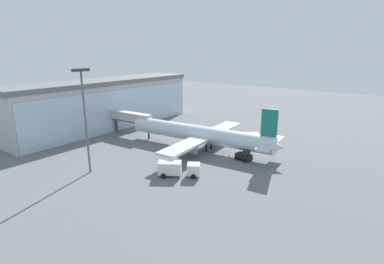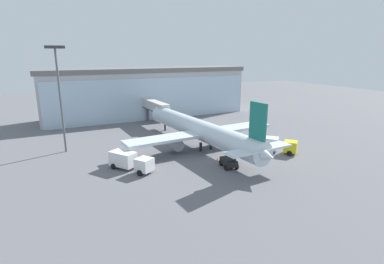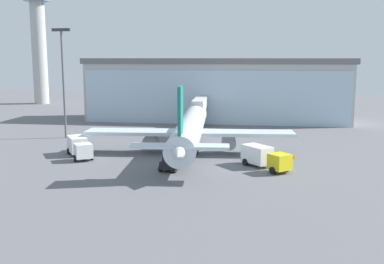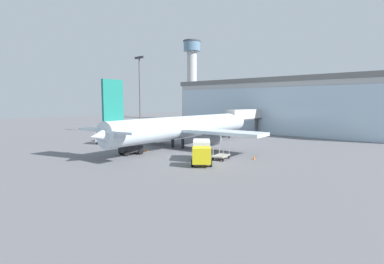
% 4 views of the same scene
% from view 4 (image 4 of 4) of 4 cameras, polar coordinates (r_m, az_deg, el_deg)
% --- Properties ---
extents(ground, '(240.00, 240.00, 0.00)m').
position_cam_4_polar(ground, '(47.63, -7.55, -3.66)').
color(ground, slate).
extents(terminal_building, '(57.56, 14.42, 13.60)m').
position_cam_4_polar(terminal_building, '(79.53, 16.11, 4.88)').
color(terminal_building, '#B1B1B1').
rests_on(terminal_building, ground).
extents(jet_bridge, '(3.22, 13.88, 5.99)m').
position_cam_4_polar(jet_bridge, '(70.11, 10.32, 3.13)').
color(jet_bridge, beige).
rests_on(jet_bridge, ground).
extents(control_tower, '(7.69, 7.69, 34.50)m').
position_cam_4_polar(control_tower, '(135.54, -0.02, 11.16)').
color(control_tower, '#B1B1B1').
rests_on(control_tower, ground).
extents(apron_light_mast, '(3.20, 0.40, 18.59)m').
position_cam_4_polar(apron_light_mast, '(74.49, -9.92, 8.23)').
color(apron_light_mast, '#59595E').
rests_on(apron_light_mast, ground).
extents(airplane, '(30.17, 38.61, 10.68)m').
position_cam_4_polar(airplane, '(51.87, -1.26, 0.94)').
color(airplane, silver).
rests_on(airplane, ground).
extents(catering_truck, '(5.99, 7.24, 2.65)m').
position_cam_4_polar(catering_truck, '(60.00, -15.37, -0.45)').
color(catering_truck, silver).
rests_on(catering_truck, ground).
extents(fuel_truck, '(6.51, 6.90, 2.65)m').
position_cam_4_polar(fuel_truck, '(38.81, 1.83, -3.59)').
color(fuel_truck, yellow).
rests_on(fuel_truck, ground).
extents(baggage_cart, '(2.32, 3.14, 1.50)m').
position_cam_4_polar(baggage_cart, '(40.76, 5.58, -4.53)').
color(baggage_cart, '#9E998C').
rests_on(baggage_cart, ground).
extents(pushback_tug, '(2.57, 3.43, 2.30)m').
position_cam_4_polar(pushback_tug, '(45.24, -11.73, -2.99)').
color(pushback_tug, black).
rests_on(pushback_tug, ground).
extents(safety_cone_nose, '(0.36, 0.36, 0.55)m').
position_cam_4_polar(safety_cone_nose, '(47.47, -8.56, -3.37)').
color(safety_cone_nose, orange).
rests_on(safety_cone_nose, ground).
extents(safety_cone_wingtip, '(0.36, 0.36, 0.55)m').
position_cam_4_polar(safety_cone_wingtip, '(41.55, 11.72, -4.74)').
color(safety_cone_wingtip, orange).
rests_on(safety_cone_wingtip, ground).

